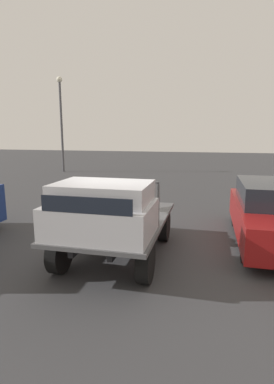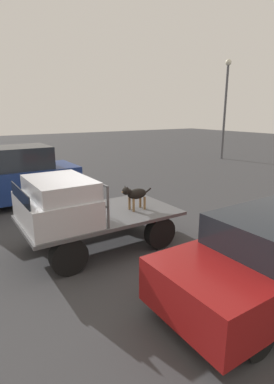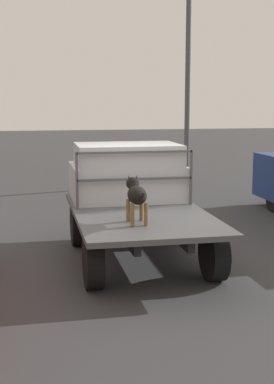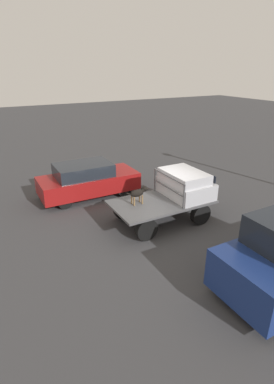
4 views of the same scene
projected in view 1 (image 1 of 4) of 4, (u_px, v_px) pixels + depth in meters
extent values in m
plane|color=#38383A|center=(119.00, 254.00, 7.01)|extent=(80.00, 80.00, 0.00)
cylinder|color=black|center=(146.00, 262.00, 5.61)|extent=(0.79, 0.24, 0.79)
cylinder|color=black|center=(59.00, 254.00, 6.02)|extent=(0.79, 0.24, 0.79)
cylinder|color=black|center=(164.00, 226.00, 7.84)|extent=(0.79, 0.24, 0.79)
cylinder|color=black|center=(100.00, 221.00, 8.25)|extent=(0.79, 0.24, 0.79)
cube|color=black|center=(134.00, 227.00, 6.79)|extent=(3.47, 0.10, 0.18)
cube|color=black|center=(103.00, 225.00, 6.96)|extent=(3.47, 0.10, 0.18)
cube|color=#4C4C4F|center=(118.00, 221.00, 6.85)|extent=(3.78, 2.09, 0.08)
cube|color=#B7B7BC|center=(102.00, 219.00, 5.74)|extent=(1.49, 1.97, 0.62)
cube|color=#B7B7BC|center=(103.00, 192.00, 5.75)|extent=(1.27, 1.81, 0.38)
cube|color=black|center=(86.00, 205.00, 4.95)|extent=(0.02, 1.62, 0.28)
cube|color=#4C4C4F|center=(158.00, 204.00, 6.26)|extent=(0.04, 0.04, 0.94)
cube|color=#4C4C4F|center=(73.00, 199.00, 6.71)|extent=(0.04, 0.04, 0.94)
cube|color=#4C4C4F|center=(114.00, 181.00, 6.40)|extent=(0.04, 1.93, 0.04)
cube|color=#4C4C4F|center=(114.00, 202.00, 6.49)|extent=(0.04, 1.93, 0.04)
cylinder|color=brown|center=(139.00, 205.00, 7.47)|extent=(0.06, 0.06, 0.33)
cylinder|color=brown|center=(132.00, 205.00, 7.52)|extent=(0.06, 0.06, 0.33)
cylinder|color=brown|center=(142.00, 202.00, 7.79)|extent=(0.06, 0.06, 0.33)
cylinder|color=brown|center=(135.00, 202.00, 7.83)|extent=(0.06, 0.06, 0.33)
ellipsoid|color=black|center=(137.00, 194.00, 7.60)|extent=(0.53, 0.27, 0.27)
sphere|color=brown|center=(136.00, 197.00, 7.47)|extent=(0.12, 0.12, 0.12)
cylinder|color=black|center=(135.00, 193.00, 7.37)|extent=(0.19, 0.15, 0.18)
sphere|color=black|center=(134.00, 192.00, 7.27)|extent=(0.20, 0.20, 0.20)
cone|color=brown|center=(133.00, 193.00, 7.19)|extent=(0.11, 0.11, 0.11)
cone|color=black|center=(136.00, 188.00, 7.25)|extent=(0.06, 0.08, 0.10)
cone|color=black|center=(132.00, 188.00, 7.28)|extent=(0.06, 0.08, 0.10)
cylinder|color=black|center=(140.00, 190.00, 7.90)|extent=(0.23, 0.04, 0.16)
cylinder|color=black|center=(246.00, 249.00, 6.50)|extent=(0.60, 0.20, 0.60)
cylinder|color=black|center=(236.00, 216.00, 9.09)|extent=(0.60, 0.20, 0.60)
cube|color=maroon|center=(273.00, 220.00, 7.56)|extent=(4.39, 1.82, 0.76)
cube|color=#1E232B|center=(274.00, 193.00, 7.64)|extent=(2.41, 1.64, 0.55)
cylinder|color=#4C4C51|center=(62.00, 128.00, 21.48)|extent=(0.16, 0.16, 6.35)
sphere|color=silver|center=(59.00, 79.00, 20.85)|extent=(0.41, 0.41, 0.41)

